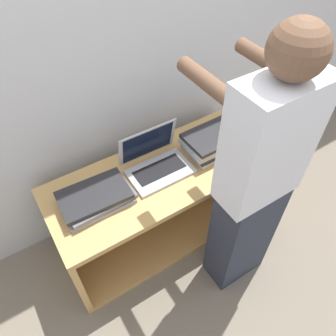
% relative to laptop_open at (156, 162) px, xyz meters
% --- Properties ---
extents(ground_plane, '(12.00, 12.00, 0.00)m').
position_rel_laptop_open_xyz_m(ground_plane, '(0.00, -0.33, -0.65)').
color(ground_plane, '#756B5B').
extents(wall_back, '(8.00, 0.05, 2.40)m').
position_rel_laptop_open_xyz_m(wall_back, '(0.00, 0.34, 0.55)').
color(wall_back, silver).
rests_on(wall_back, ground_plane).
extents(cart, '(1.38, 0.57, 0.60)m').
position_rel_laptop_open_xyz_m(cart, '(0.00, 0.02, -0.35)').
color(cart, tan).
rests_on(cart, ground_plane).
extents(laptop_open, '(0.37, 0.28, 0.25)m').
position_rel_laptop_open_xyz_m(laptop_open, '(0.00, 0.00, 0.00)').
color(laptop_open, '#B7B7BC').
rests_on(laptop_open, cart).
extents(laptop_stack_left, '(0.40, 0.25, 0.08)m').
position_rel_laptop_open_xyz_m(laptop_stack_left, '(-0.41, -0.05, -0.01)').
color(laptop_stack_left, gray).
rests_on(laptop_stack_left, cart).
extents(laptop_stack_right, '(0.39, 0.25, 0.13)m').
position_rel_laptop_open_xyz_m(laptop_stack_right, '(0.40, -0.05, 0.01)').
color(laptop_stack_right, '#B7B7BC').
rests_on(laptop_stack_right, cart).
extents(person, '(0.40, 0.53, 1.63)m').
position_rel_laptop_open_xyz_m(person, '(0.24, -0.54, 0.17)').
color(person, '#2D3342').
rests_on(person, ground_plane).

